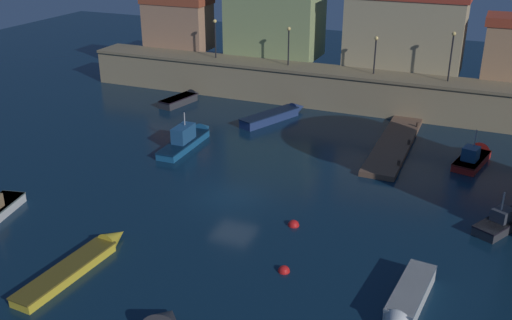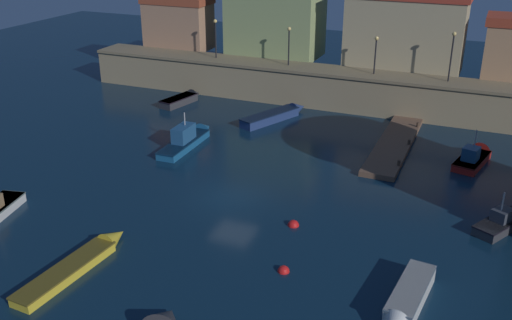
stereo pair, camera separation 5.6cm
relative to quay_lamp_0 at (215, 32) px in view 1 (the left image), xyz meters
name	(u,v)px [view 1 (the left image)]	position (x,y,z in m)	size (l,w,h in m)	color
ground_plane	(233,196)	(10.49, -18.93, -5.45)	(104.25, 104.25, 0.00)	#0C2338
quay_wall	(327,87)	(10.49, 0.00, -3.86)	(44.66, 3.42, 3.17)	#9E8966
old_town_backdrop	(353,27)	(11.55, 3.66, 0.72)	(41.46, 5.10, 7.59)	tan
pier_dock	(394,145)	(17.72, -7.45, -5.27)	(2.24, 11.78, 0.70)	brown
quay_lamp_0	(215,32)	(0.00, 0.00, 0.00)	(0.32, 0.32, 3.43)	black
quay_lamp_1	(289,40)	(6.96, 0.00, -0.10)	(0.32, 0.32, 3.27)	black
quay_lamp_2	(376,49)	(14.37, 0.00, -0.22)	(0.32, 0.32, 3.06)	black
quay_lamp_3	(452,49)	(20.21, 0.00, 0.24)	(0.32, 0.32, 3.86)	black
moored_boat_0	(190,137)	(4.04, -12.50, -4.98)	(1.52, 6.87, 2.92)	#195689
moored_boat_1	(507,219)	(25.36, -16.34, -5.08)	(3.19, 4.49, 2.53)	#333338
moored_boat_2	(407,302)	(21.65, -25.75, -5.02)	(1.68, 5.40, 1.11)	silver
moored_boat_5	(475,156)	(23.16, -7.88, -5.08)	(2.48, 5.08, 2.85)	red
moored_boat_6	(277,114)	(7.93, -5.04, -5.07)	(3.78, 6.80, 1.15)	navy
moored_boat_7	(184,99)	(-1.17, -4.12, -5.10)	(2.14, 4.78, 1.20)	#333338
moored_boat_8	(82,260)	(6.97, -28.25, -5.18)	(1.59, 7.03, 1.10)	gold
mooring_buoy_0	(294,225)	(14.90, -20.79, -5.45)	(0.61, 0.61, 0.61)	red
mooring_buoy_1	(284,271)	(15.92, -25.03, -5.45)	(0.57, 0.57, 0.57)	red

